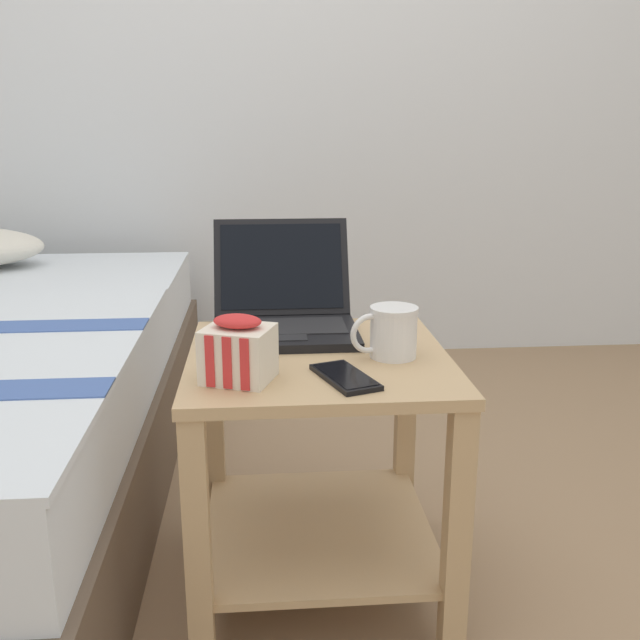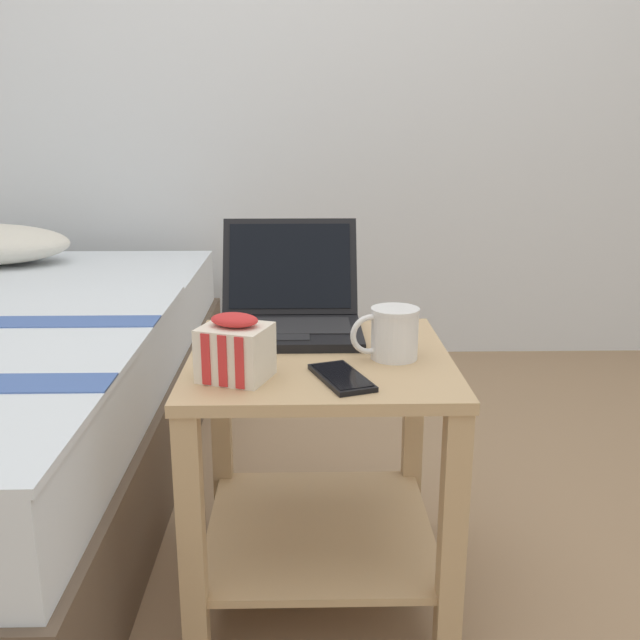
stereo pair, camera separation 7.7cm
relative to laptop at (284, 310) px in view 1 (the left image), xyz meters
name	(u,v)px [view 1 (the left image)]	position (x,y,z in m)	size (l,w,h in m)	color
ground_plane	(319,583)	(0.06, -0.17, -0.56)	(8.00, 8.00, 0.00)	#937556
back_wall	(285,44)	(0.06, 1.45, 0.69)	(8.00, 0.05, 2.50)	silver
bedside_table	(318,442)	(0.06, -0.17, -0.23)	(0.51, 0.52, 0.52)	tan
laptop	(284,310)	(0.00, 0.00, 0.00)	(0.31, 0.33, 0.22)	black
mug_front_left	(392,329)	(0.20, -0.20, 0.01)	(0.13, 0.09, 0.10)	white
snack_bag	(238,351)	(-0.09, -0.31, 0.01)	(0.14, 0.13, 0.12)	silver
cell_phone	(345,377)	(0.10, -0.32, -0.04)	(0.12, 0.17, 0.01)	black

